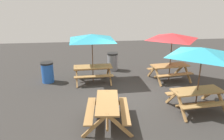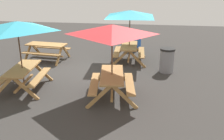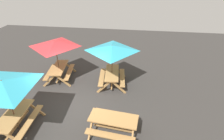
# 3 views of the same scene
# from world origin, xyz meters

# --- Properties ---
(ground_plane) EXTENTS (24.00, 24.00, 0.00)m
(ground_plane) POSITION_xyz_m (0.00, 0.00, 0.00)
(ground_plane) COLOR #33302D
(ground_plane) RESTS_ON ground
(picnic_table_0) EXTENTS (2.25, 2.25, 2.34)m
(picnic_table_0) POSITION_xyz_m (-2.03, -1.63, 1.99)
(picnic_table_0) COLOR #A87A44
(picnic_table_0) RESTS_ON ground
(picnic_table_1) EXTENTS (2.18, 2.18, 2.34)m
(picnic_table_1) POSITION_xyz_m (-1.88, 1.40, 1.99)
(picnic_table_1) COLOR #A87A44
(picnic_table_1) RESTS_ON ground
(picnic_table_2) EXTENTS (1.69, 1.93, 0.81)m
(picnic_table_2) POSITION_xyz_m (1.38, 1.90, 0.56)
(picnic_table_2) COLOR #A87A44
(picnic_table_2) RESTS_ON ground
(picnic_table_3) EXTENTS (2.83, 2.83, 2.34)m
(picnic_table_3) POSITION_xyz_m (1.70, -1.87, 1.99)
(picnic_table_3) COLOR #A87A44
(picnic_table_3) RESTS_ON ground
(trash_bin_gray) EXTENTS (0.59, 0.59, 0.98)m
(trash_bin_gray) POSITION_xyz_m (0.55, -3.47, 0.49)
(trash_bin_gray) COLOR gray
(trash_bin_gray) RESTS_ON ground
(trash_bin_blue) EXTENTS (0.59, 0.59, 0.98)m
(trash_bin_blue) POSITION_xyz_m (3.85, -2.04, 0.49)
(trash_bin_blue) COLOR blue
(trash_bin_blue) RESTS_ON ground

